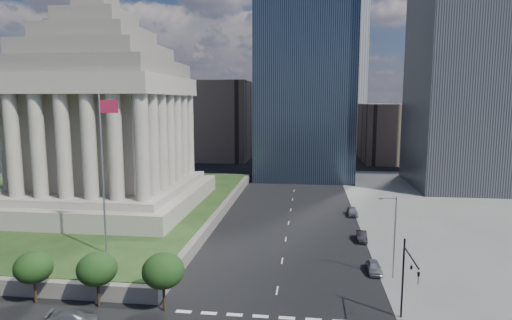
% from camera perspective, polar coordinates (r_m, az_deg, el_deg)
% --- Properties ---
extents(ground, '(500.00, 500.00, 0.00)m').
position_cam_1_polar(ground, '(127.12, 5.50, -1.68)').
color(ground, black).
rests_on(ground, ground).
extents(plaza_terrace, '(66.00, 70.00, 1.80)m').
position_cam_1_polar(plaza_terrace, '(91.68, -25.03, -5.57)').
color(plaza_terrace, '#6C655D').
rests_on(plaza_terrace, ground).
extents(plaza_lawn, '(64.00, 68.00, 0.10)m').
position_cam_1_polar(plaza_lawn, '(91.47, -25.07, -4.99)').
color(plaza_lawn, '#203516').
rests_on(plaza_lawn, plaza_terrace).
extents(war_memorial, '(34.00, 34.00, 39.00)m').
position_cam_1_polar(war_memorial, '(82.23, -20.05, 7.65)').
color(war_memorial, gray).
rests_on(war_memorial, plaza_lawn).
extents(flagpole, '(2.52, 0.24, 20.00)m').
position_cam_1_polar(flagpole, '(55.89, -19.66, -0.75)').
color(flagpole, slate).
rests_on(flagpole, plaza_lawn).
extents(midrise_glass, '(26.00, 26.00, 60.00)m').
position_cam_1_polar(midrise_glass, '(120.66, 6.60, 12.09)').
color(midrise_glass, black).
rests_on(midrise_glass, ground).
extents(building_filler_ne, '(20.00, 30.00, 20.00)m').
position_cam_1_polar(building_filler_ne, '(158.36, 17.54, 3.52)').
color(building_filler_ne, brown).
rests_on(building_filler_ne, ground).
extents(building_filler_nw, '(24.00, 30.00, 28.00)m').
position_cam_1_polar(building_filler_nw, '(158.99, -5.04, 5.31)').
color(building_filler_nw, brown).
rests_on(building_filler_nw, ground).
extents(traffic_signal_ne, '(0.30, 5.74, 8.00)m').
position_cam_1_polar(traffic_signal_ne, '(43.11, 19.56, -14.09)').
color(traffic_signal_ne, black).
rests_on(traffic_signal_ne, ground).
extents(street_lamp_north, '(2.13, 0.22, 10.00)m').
position_cam_1_polar(street_lamp_north, '(53.59, 17.84, -9.20)').
color(street_lamp_north, slate).
rests_on(street_lamp_north, ground).
extents(suv_grey, '(5.04, 2.54, 1.40)m').
position_cam_1_polar(suv_grey, '(46.23, -23.15, -18.90)').
color(suv_grey, '#525559').
rests_on(suv_grey, ground).
extents(parked_sedan_near, '(4.22, 1.74, 1.43)m').
position_cam_1_polar(parked_sedan_near, '(56.28, 15.46, -13.60)').
color(parked_sedan_near, gray).
rests_on(parked_sedan_near, ground).
extents(parked_sedan_mid, '(1.65, 4.30, 1.40)m').
position_cam_1_polar(parked_sedan_mid, '(67.70, 13.91, -9.85)').
color(parked_sedan_mid, black).
rests_on(parked_sedan_mid, ground).
extents(parked_sedan_far, '(4.58, 1.88, 1.56)m').
position_cam_1_polar(parked_sedan_far, '(81.65, 12.73, -6.69)').
color(parked_sedan_far, slate).
rests_on(parked_sedan_far, ground).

